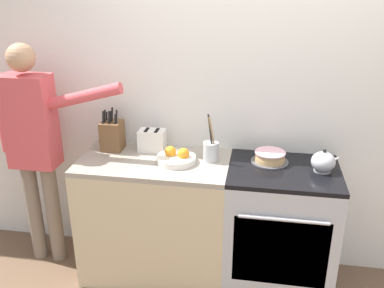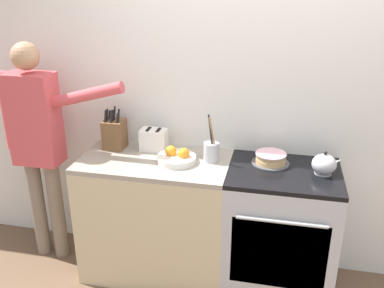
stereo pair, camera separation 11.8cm
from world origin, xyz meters
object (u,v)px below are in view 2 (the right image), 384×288
Objects in this scene: stove_range at (279,231)px; tea_kettle at (324,164)px; utensil_crock at (211,151)px; fruit_bowl at (177,157)px; layer_cake at (271,159)px; person_baker at (38,136)px; toaster at (154,140)px; knife_block at (115,134)px.

tea_kettle reaches higher than stove_range.
utensil_crock reaches higher than stove_range.
layer_cake is at bearing 9.11° from fruit_bowl.
fruit_bowl is at bearing -164.58° from utensil_crock.
stove_range is 2.72× the size of utensil_crock.
layer_cake is at bearing 5.40° from utensil_crock.
toaster is at bearing 22.89° from person_baker.
tea_kettle reaches higher than layer_cake.
stove_range is 3.64× the size of layer_cake.
toaster is at bearing 141.47° from fruit_bowl.
toaster is at bearing 166.48° from utensil_crock.
stove_range is at bearing -176.25° from tea_kettle.
layer_cake is 0.35m from tea_kettle.
tea_kettle is at bearing 1.13° from fruit_bowl.
knife_block is 0.91× the size of utensil_crock.
fruit_bowl is 1.31× the size of toaster.
fruit_bowl is 0.16× the size of person_baker.
knife_block is at bearing 25.77° from person_baker.
person_baker reaches higher than toaster.
knife_block reaches higher than fruit_bowl.
person_baker reaches higher than layer_cake.
utensil_crock is 1.28m from person_baker.
fruit_bowl is (0.50, -0.15, -0.08)m from knife_block.
fruit_bowl is at bearing -16.10° from knife_block.
layer_cake is 0.41m from utensil_crock.
tea_kettle is 0.71× the size of fruit_bowl.
knife_block is at bearing 177.77° from layer_cake.
stove_range is at bearing -44.98° from layer_cake.
layer_cake is (-0.10, 0.10, 0.50)m from stove_range.
stove_range is at bearing -6.84° from utensil_crock.
fruit_bowl reaches higher than layer_cake.
toaster is (-0.94, 0.17, 0.54)m from stove_range.
utensil_crock is at bearing 173.16° from stove_range.
person_baker is (-1.78, 0.02, 0.56)m from stove_range.
tea_kettle is at bearing -13.48° from layer_cake.
person_baker reaches higher than tea_kettle.
fruit_bowl reaches higher than stove_range.
layer_cake is 0.82× the size of knife_block.
layer_cake is at bearing 15.47° from person_baker.
fruit_bowl is at bearing 11.64° from person_baker.
toaster is at bearing 175.37° from layer_cake.
layer_cake is 0.75× the size of utensil_crock.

